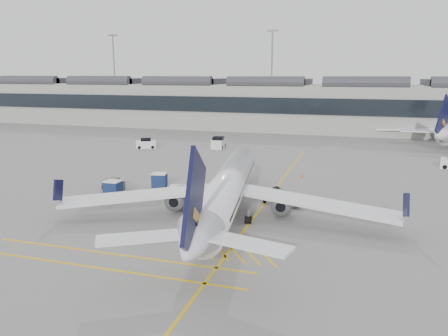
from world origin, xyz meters
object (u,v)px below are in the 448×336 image
(baggage_cart_a, at_px, (210,202))
(pushback_tug, at_px, (113,184))
(airliner_main, at_px, (227,189))
(belt_loader, at_px, (278,199))
(ramp_agent_a, at_px, (232,188))
(ramp_agent_b, at_px, (196,194))

(baggage_cart_a, distance_m, pushback_tug, 14.90)
(airliner_main, xyz_separation_m, belt_loader, (4.02, 5.68, -2.22))
(belt_loader, bearing_deg, airliner_main, -102.99)
(airliner_main, xyz_separation_m, ramp_agent_a, (-1.64, 7.39, -1.81))
(pushback_tug, bearing_deg, belt_loader, 12.60)
(belt_loader, distance_m, ramp_agent_a, 5.93)
(airliner_main, distance_m, pushback_tug, 17.23)
(belt_loader, distance_m, pushback_tug, 20.09)
(baggage_cart_a, xyz_separation_m, ramp_agent_b, (-2.67, 3.18, -0.23))
(ramp_agent_a, distance_m, pushback_tug, 14.50)
(belt_loader, distance_m, baggage_cart_a, 7.73)
(ramp_agent_a, bearing_deg, airliner_main, -137.51)
(ramp_agent_a, relative_size, pushback_tug, 0.68)
(belt_loader, xyz_separation_m, ramp_agent_a, (-5.67, 1.71, 0.41))
(airliner_main, bearing_deg, ramp_agent_a, 94.05)
(ramp_agent_b, xyz_separation_m, pushback_tug, (-11.38, 1.78, -0.24))
(baggage_cart_a, bearing_deg, airliner_main, -34.01)
(belt_loader, height_order, ramp_agent_b, belt_loader)
(airliner_main, height_order, pushback_tug, airliner_main)
(pushback_tug, bearing_deg, ramp_agent_a, 19.17)
(belt_loader, xyz_separation_m, baggage_cart_a, (-6.04, -4.79, 0.57))
(baggage_cart_a, bearing_deg, ramp_agent_a, 76.46)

